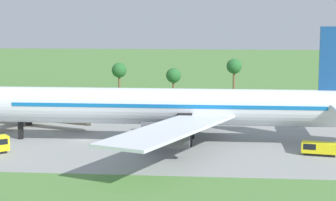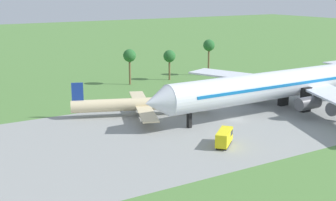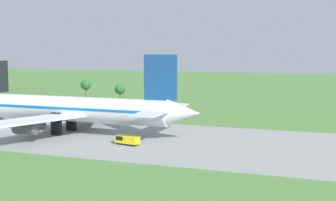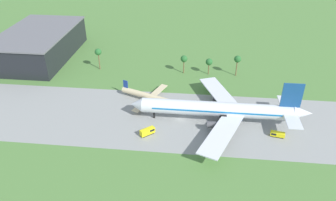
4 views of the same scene
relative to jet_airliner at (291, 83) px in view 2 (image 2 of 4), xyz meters
name	(u,v)px [view 2 (image 2 of 4)]	position (x,y,z in m)	size (l,w,h in m)	color
ground_plane	(235,120)	(-16.07, -0.27, -6.02)	(600.00, 600.00, 0.00)	#517F3D
taxiway_strip	(235,120)	(-16.07, -0.27, -6.01)	(320.00, 44.00, 0.02)	gray
jet_airliner	(291,83)	(0.00, 0.00, 0.00)	(73.61, 60.85, 19.50)	silver
regional_aircraft	(142,104)	(-30.93, 12.78, -3.51)	(28.95, 26.36, 7.64)	beige
baggage_tug	(224,137)	(-28.20, -11.97, -4.57)	(5.87, 5.44, 2.72)	black
palm_tree_row	(125,55)	(-19.21, 43.98, 2.48)	(77.29, 3.60, 11.90)	brown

